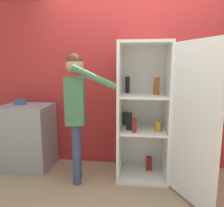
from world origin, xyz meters
TOP-DOWN VIEW (x-y plane):
  - ground_plane at (0.00, 0.00)m, footprint 12.00×12.00m
  - wall_back at (0.00, 0.98)m, footprint 7.00×0.06m
  - refrigerator at (0.28, 0.54)m, footprint 1.01×1.18m
  - person at (-0.66, 0.35)m, footprint 0.67×0.50m
  - counter at (-1.49, 0.65)m, footprint 0.67×0.56m
  - bowl at (-1.61, 0.71)m, footprint 0.16×0.16m

SIDE VIEW (x-z plane):
  - ground_plane at x=0.00m, z-range 0.00..0.00m
  - counter at x=-1.49m, z-range 0.00..0.93m
  - refrigerator at x=0.28m, z-range -0.01..1.77m
  - bowl at x=-1.61m, z-range 0.93..1.00m
  - person at x=-0.66m, z-range 0.24..1.86m
  - wall_back at x=0.00m, z-range 0.00..2.55m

